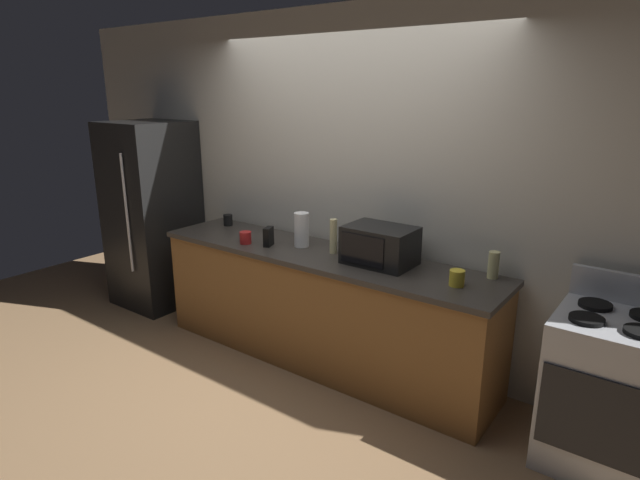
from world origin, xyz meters
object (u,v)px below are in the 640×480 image
Objects in this scene: refrigerator at (153,215)px; bottle_vinegar at (493,265)px; stove_range at (605,391)px; cordless_phone at (268,237)px; mug_red at (245,238)px; mug_yellow at (457,278)px; paper_towel_roll at (302,230)px; microwave at (380,245)px; mug_black at (228,220)px; bottle_hand_soap at (333,236)px.

refrigerator is 9.98× the size of bottle_vinegar.
cordless_phone is (-2.43, -0.10, 0.51)m from stove_range.
stove_range is at bearing 3.47° from mug_red.
mug_yellow is (3.15, -0.04, 0.05)m from refrigerator.
microwave is at bearing -0.18° from paper_towel_roll.
refrigerator is 1.62m from cordless_phone.
bottle_vinegar reaches higher than mug_black.
paper_towel_roll is (-0.71, 0.00, 0.00)m from microwave.
mug_red is (-1.73, -0.12, -0.00)m from mug_yellow.
refrigerator reaches higher than bottle_hand_soap.
bottle_hand_soap reaches higher than stove_range.
microwave reaches higher than bottle_hand_soap.
stove_range is 5.99× the size of bottle_vinegar.
stove_range is 3.20m from mug_black.
microwave is 0.94m from cordless_phone.
cordless_phone is 1.55× the size of mug_red.
stove_range is at bearing -1.63° from bottle_hand_soap.
microwave is at bearing 172.07° from mug_yellow.
cordless_phone is 0.20m from mug_red.
paper_towel_roll is at bearing 176.20° from mug_yellow.
microwave is 0.77m from bottle_vinegar.
mug_yellow is (-0.13, -0.27, -0.04)m from bottle_vinegar.
mug_black is at bearing 177.13° from stove_range.
bottle_vinegar is (1.15, 0.18, -0.04)m from bottle_hand_soap.
bottle_vinegar is (1.45, 0.19, -0.04)m from paper_towel_roll.
bottle_vinegar is at bearing -8.84° from cordless_phone.
paper_towel_roll reaches higher than mug_red.
mug_yellow is 2.27m from mug_black.
refrigerator is 3.15m from mug_yellow.
paper_towel_roll is 1.03× the size of bottle_hand_soap.
mug_black is (-0.94, 0.11, -0.08)m from paper_towel_roll.
mug_yellow is (1.32, -0.09, -0.08)m from paper_towel_roll.
mug_yellow is at bearing -17.90° from cordless_phone.
mug_black is (-2.39, -0.08, -0.04)m from bottle_vinegar.
mug_black is (0.89, 0.16, 0.05)m from refrigerator.
bottle_vinegar is at bearing 7.29° from paper_towel_roll.
bottle_hand_soap is at bearing 1.46° from refrigerator.
stove_range is 1.02m from mug_yellow.
microwave is 0.71m from paper_towel_roll.
mug_red is (-1.11, -0.21, -0.09)m from microwave.
mug_red is (-0.19, -0.06, -0.03)m from cordless_phone.
mug_red is 0.62m from mug_black.
refrigerator reaches higher than stove_range.
mug_yellow is at bearing -116.15° from bottle_vinegar.
bottle_hand_soap is at bearing 174.85° from mug_yellow.
bottle_hand_soap is at bearing -3.91° from cordless_phone.
microwave is at bearing 178.18° from stove_range.
cordless_phone reaches higher than mug_black.
cordless_phone is at bearing -19.44° from mug_black.
paper_towel_roll is 2.62× the size of mug_yellow.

